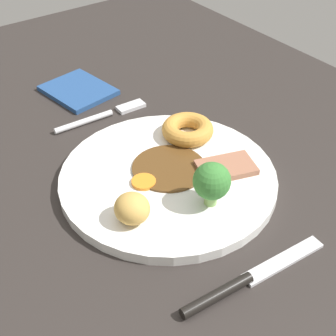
% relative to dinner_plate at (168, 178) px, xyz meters
% --- Properties ---
extents(dining_table, '(1.20, 0.84, 0.04)m').
position_rel_dinner_plate_xyz_m(dining_table, '(-0.02, 0.02, -0.02)').
color(dining_table, '#2B2623').
rests_on(dining_table, ground).
extents(dinner_plate, '(0.28, 0.28, 0.01)m').
position_rel_dinner_plate_xyz_m(dinner_plate, '(0.00, 0.00, 0.00)').
color(dinner_plate, white).
rests_on(dinner_plate, dining_table).
extents(gravy_pool, '(0.10, 0.10, 0.00)m').
position_rel_dinner_plate_xyz_m(gravy_pool, '(-0.01, 0.01, 0.01)').
color(gravy_pool, '#563819').
rests_on(gravy_pool, dinner_plate).
extents(meat_slice_main, '(0.07, 0.08, 0.01)m').
position_rel_dinner_plate_xyz_m(meat_slice_main, '(0.04, 0.07, 0.01)').
color(meat_slice_main, '#9E664C').
rests_on(meat_slice_main, dinner_plate).
extents(yorkshire_pudding, '(0.07, 0.07, 0.02)m').
position_rel_dinner_plate_xyz_m(yorkshire_pudding, '(-0.05, 0.07, 0.02)').
color(yorkshire_pudding, '#C68938').
rests_on(yorkshire_pudding, dinner_plate).
extents(roast_potato_left, '(0.05, 0.05, 0.03)m').
position_rel_dinner_plate_xyz_m(roast_potato_left, '(0.04, -0.08, 0.02)').
color(roast_potato_left, tan).
rests_on(roast_potato_left, dinner_plate).
extents(carrot_coin_front, '(0.03, 0.03, 0.00)m').
position_rel_dinner_plate_xyz_m(carrot_coin_front, '(-0.00, -0.04, 0.01)').
color(carrot_coin_front, orange).
rests_on(carrot_coin_front, dinner_plate).
extents(broccoli_floret, '(0.04, 0.04, 0.06)m').
position_rel_dinner_plate_xyz_m(broccoli_floret, '(0.07, 0.01, 0.04)').
color(broccoli_floret, '#8CB766').
rests_on(broccoli_floret, dinner_plate).
extents(fork, '(0.02, 0.15, 0.01)m').
position_rel_dinner_plate_xyz_m(fork, '(-0.18, 0.01, -0.00)').
color(fork, silver).
rests_on(fork, dining_table).
extents(knife, '(0.03, 0.19, 0.01)m').
position_rel_dinner_plate_xyz_m(knife, '(0.18, -0.03, -0.00)').
color(knife, black).
rests_on(knife, dining_table).
extents(folded_napkin, '(0.12, 0.11, 0.01)m').
position_rel_dinner_plate_xyz_m(folded_napkin, '(-0.28, 0.02, -0.00)').
color(folded_napkin, navy).
rests_on(folded_napkin, dining_table).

